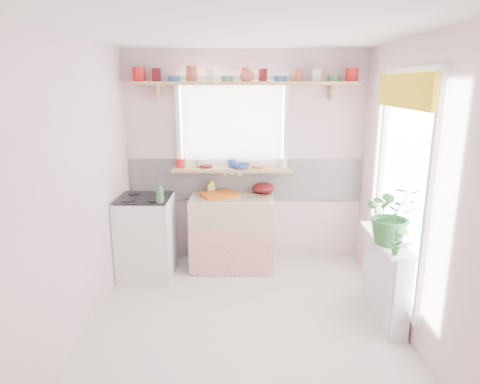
{
  "coord_description": "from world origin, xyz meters",
  "views": [
    {
      "loc": [
        -0.0,
        -3.43,
        2.12
      ],
      "look_at": [
        -0.05,
        0.55,
        1.11
      ],
      "focal_mm": 32.0,
      "sensor_mm": 36.0,
      "label": 1
    }
  ],
  "objects": [
    {
      "name": "fruit",
      "position": [
        1.34,
        0.06,
        0.87
      ],
      "size": [
        0.2,
        0.14,
        0.1
      ],
      "color": "orange",
      "rests_on": "fruit_bowl"
    },
    {
      "name": "sill_bowl",
      "position": [
        -0.04,
        1.42,
        1.19
      ],
      "size": [
        0.23,
        0.23,
        0.06
      ],
      "primitive_type": "imported",
      "rotation": [
        0.0,
        0.0,
        0.18
      ],
      "color": "#314F9F",
      "rests_on": "windowsill"
    },
    {
      "name": "radiator_ledge",
      "position": [
        1.3,
        0.2,
        0.4
      ],
      "size": [
        0.22,
        0.95,
        0.78
      ],
      "color": "white",
      "rests_on": "ground"
    },
    {
      "name": "sink_unit",
      "position": [
        -0.15,
        1.29,
        0.43
      ],
      "size": [
        0.95,
        0.65,
        1.11
      ],
      "color": "white",
      "rests_on": "ground"
    },
    {
      "name": "dish_tray",
      "position": [
        -0.29,
        1.33,
        0.87
      ],
      "size": [
        0.49,
        0.44,
        0.04
      ],
      "primitive_type": "cube",
      "rotation": [
        0.0,
        0.0,
        0.4
      ],
      "color": "#D25F12",
      "rests_on": "sink_unit"
    },
    {
      "name": "jade_plant",
      "position": [
        1.26,
        0.05,
        1.04
      ],
      "size": [
        0.51,
        0.45,
        0.54
      ],
      "primitive_type": "imported",
      "rotation": [
        0.0,
        0.0,
        -0.06
      ],
      "color": "#2B6D31",
      "rests_on": "radiator_ledge"
    },
    {
      "name": "colander",
      "position": [
        0.22,
        1.5,
        0.91
      ],
      "size": [
        0.34,
        0.34,
        0.12
      ],
      "primitive_type": "ellipsoid",
      "rotation": [
        0.0,
        0.0,
        -0.3
      ],
      "color": "#5E1012",
      "rests_on": "sink_unit"
    },
    {
      "name": "cooker",
      "position": [
        -1.1,
        1.05,
        0.46
      ],
      "size": [
        0.58,
        0.58,
        0.93
      ],
      "color": "white",
      "rests_on": "ground"
    },
    {
      "name": "herb_pot",
      "position": [
        1.21,
        -0.2,
        0.88
      ],
      "size": [
        0.13,
        0.11,
        0.21
      ],
      "primitive_type": "imported",
      "rotation": [
        0.0,
        0.0,
        -0.39
      ],
      "color": "#285D25",
      "rests_on": "radiator_ledge"
    },
    {
      "name": "soap_bottle_sink",
      "position": [
        -0.4,
        1.5,
        0.94
      ],
      "size": [
        0.1,
        0.1,
        0.18
      ],
      "primitive_type": "imported",
      "rotation": [
        0.0,
        0.0,
        0.19
      ],
      "color": "#D0C05C",
      "rests_on": "sink_unit"
    },
    {
      "name": "fruit_bowl",
      "position": [
        1.33,
        0.06,
        0.81
      ],
      "size": [
        0.38,
        0.38,
        0.07
      ],
      "primitive_type": "imported",
      "rotation": [
        0.0,
        0.0,
        -0.32
      ],
      "color": "silver",
      "rests_on": "radiator_ledge"
    },
    {
      "name": "room",
      "position": [
        0.66,
        0.86,
        1.37
      ],
      "size": [
        3.2,
        3.2,
        3.2
      ],
      "color": "silver",
      "rests_on": "ground"
    },
    {
      "name": "windowsill",
      "position": [
        -0.15,
        1.48,
        1.14
      ],
      "size": [
        1.4,
        0.22,
        0.04
      ],
      "primitive_type": "cube",
      "color": "tan",
      "rests_on": "room"
    },
    {
      "name": "shelf_vase",
      "position": [
        0.02,
        1.41,
        2.22
      ],
      "size": [
        0.18,
        0.18,
        0.16
      ],
      "primitive_type": "imported",
      "rotation": [
        0.0,
        0.0,
        -0.18
      ],
      "color": "#A84633",
      "rests_on": "pine_shelf"
    },
    {
      "name": "pine_shelf",
      "position": [
        0.0,
        1.47,
        2.12
      ],
      "size": [
        2.52,
        0.24,
        0.04
      ],
      "primitive_type": "cube",
      "color": "tan",
      "rests_on": "room"
    },
    {
      "name": "sill_cup",
      "position": [
        -0.54,
        1.54,
        1.21
      ],
      "size": [
        0.15,
        0.15,
        0.09
      ],
      "primitive_type": "imported",
      "rotation": [
        0.0,
        0.0,
        0.41
      ],
      "color": "beige",
      "rests_on": "windowsill"
    },
    {
      "name": "sill_crockery",
      "position": [
        -0.15,
        1.48,
        1.22
      ],
      "size": [
        1.35,
        0.11,
        0.12
      ],
      "color": "red",
      "rests_on": "windowsill"
    },
    {
      "name": "cooker_bottle",
      "position": [
        -0.88,
        0.83,
        1.02
      ],
      "size": [
        0.09,
        0.09,
        0.22
      ],
      "primitive_type": "imported",
      "rotation": [
        0.0,
        0.0,
        0.02
      ],
      "color": "#397242",
      "rests_on": "cooker"
    },
    {
      "name": "shelf_crockery",
      "position": [
        -0.02,
        1.47,
        2.19
      ],
      "size": [
        2.47,
        0.11,
        0.12
      ],
      "color": "red",
      "rests_on": "pine_shelf"
    }
  ]
}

